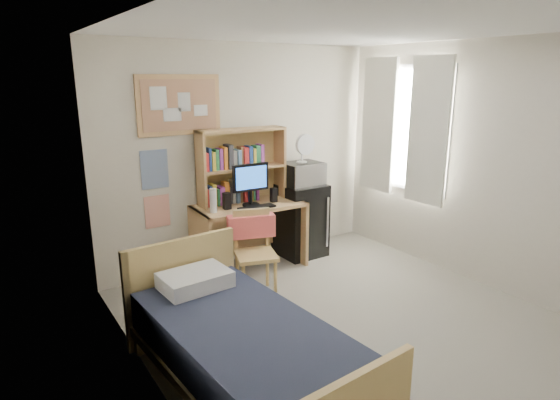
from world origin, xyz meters
TOP-DOWN VIEW (x-y plane):
  - floor at (0.00, 0.00)m, footprint 3.60×4.20m
  - ceiling at (0.00, 0.00)m, footprint 3.60×4.20m
  - wall_back at (0.00, 2.10)m, footprint 3.60×0.04m
  - wall_left at (-1.80, 0.00)m, footprint 0.04×4.20m
  - wall_right at (1.80, 0.00)m, footprint 0.04×4.20m
  - window_unit at (1.75, 1.20)m, footprint 0.10×1.40m
  - curtain_left at (1.72, 0.80)m, footprint 0.04×0.55m
  - curtain_right at (1.72, 1.60)m, footprint 0.04×0.55m
  - bulletin_board at (-0.78, 2.08)m, footprint 0.94×0.03m
  - poster_wave at (-1.10, 2.09)m, footprint 0.30×0.01m
  - poster_japan at (-1.10, 2.09)m, footprint 0.28×0.01m
  - desk at (-0.13, 1.76)m, footprint 1.29×0.68m
  - desk_chair at (-0.42, 1.12)m, footprint 0.56×0.56m
  - mini_fridge at (0.64, 1.81)m, footprint 0.55×0.55m
  - bed at (-1.28, -0.20)m, footprint 1.11×2.03m
  - hutch at (-0.12, 1.91)m, footprint 1.06×0.31m
  - monitor at (-0.13, 1.70)m, footprint 0.44×0.05m
  - keyboard at (-0.14, 1.56)m, footprint 0.43×0.15m
  - speaker_left at (-0.43, 1.72)m, footprint 0.08×0.08m
  - speaker_right at (0.17, 1.69)m, footprint 0.07×0.07m
  - water_bottle at (-0.61, 1.68)m, footprint 0.08×0.08m
  - hoodie at (-0.36, 1.31)m, footprint 0.52×0.30m
  - microwave at (0.64, 1.79)m, footprint 0.48×0.37m
  - desk_fan at (0.64, 1.79)m, footprint 0.26×0.26m
  - pillow at (-1.33, 0.55)m, footprint 0.57×0.42m

SIDE VIEW (x-z plane):
  - floor at x=0.00m, z-range -0.02..0.00m
  - bed at x=-1.28m, z-range 0.00..0.54m
  - desk at x=-0.13m, z-range 0.00..0.79m
  - desk_chair at x=-0.42m, z-range 0.00..0.89m
  - mini_fridge at x=0.64m, z-range 0.00..0.92m
  - pillow at x=-1.33m, z-range 0.54..0.67m
  - hoodie at x=-0.36m, z-range 0.57..0.81m
  - poster_japan at x=-1.10m, z-range 0.60..0.96m
  - keyboard at x=-0.14m, z-range 0.79..0.81m
  - speaker_right at x=0.17m, z-range 0.79..0.96m
  - speaker_left at x=-0.43m, z-range 0.79..0.98m
  - water_bottle at x=-0.61m, z-range 0.79..1.05m
  - monitor at x=-0.13m, z-range 0.79..1.26m
  - microwave at x=0.64m, z-range 0.92..1.20m
  - hutch at x=-0.12m, z-range 0.79..1.65m
  - poster_wave at x=-1.10m, z-range 1.04..1.46m
  - wall_back at x=0.00m, z-range 0.00..2.60m
  - wall_left at x=-1.80m, z-range 0.00..2.60m
  - wall_right at x=1.80m, z-range 0.00..2.60m
  - desk_fan at x=0.64m, z-range 1.20..1.51m
  - window_unit at x=1.75m, z-range 0.75..2.45m
  - curtain_left at x=1.72m, z-range 0.75..2.45m
  - curtain_right at x=1.72m, z-range 0.75..2.45m
  - bulletin_board at x=-0.78m, z-range 1.60..2.24m
  - ceiling at x=0.00m, z-range 2.59..2.61m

